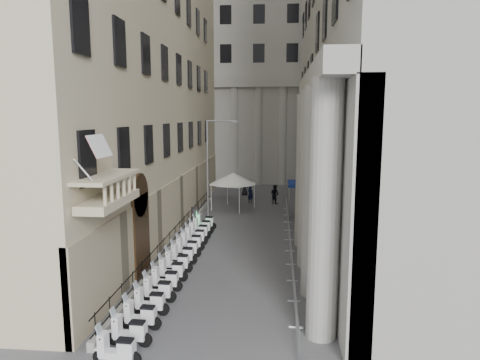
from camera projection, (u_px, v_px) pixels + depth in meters
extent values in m
cube|color=#ACAAA2|center=(260.00, 66.00, 56.40)|extent=(22.00, 10.00, 30.00)
cylinder|color=white|center=(211.00, 198.00, 39.11)|extent=(0.06, 0.06, 2.31)
cylinder|color=white|center=(243.00, 198.00, 38.85)|extent=(0.06, 0.06, 2.31)
cylinder|color=white|center=(216.00, 192.00, 42.00)|extent=(0.06, 0.06, 2.31)
cylinder|color=white|center=(246.00, 193.00, 41.74)|extent=(0.06, 0.06, 2.31)
cube|color=white|center=(229.00, 183.00, 40.24)|extent=(3.15, 3.15, 0.13)
cone|color=white|center=(229.00, 177.00, 40.17)|extent=(4.19, 4.19, 1.05)
cylinder|color=#919399|center=(208.00, 170.00, 35.76)|extent=(0.16, 0.16, 8.19)
cylinder|color=#919399|center=(222.00, 121.00, 34.93)|extent=(2.46, 0.33, 0.12)
cube|color=#919399|center=(235.00, 122.00, 34.75)|extent=(0.53, 0.27, 0.15)
cube|color=black|center=(194.00, 220.00, 31.91)|extent=(0.52, 0.90, 1.82)
cube|color=#19E54C|center=(196.00, 217.00, 31.92)|extent=(0.24, 0.63, 1.01)
imported|color=black|center=(250.00, 194.00, 42.44)|extent=(0.73, 0.62, 1.71)
imported|color=black|center=(275.00, 194.00, 41.98)|extent=(1.17, 1.15, 1.90)
imported|color=black|center=(245.00, 187.00, 46.42)|extent=(1.07, 0.94, 1.83)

